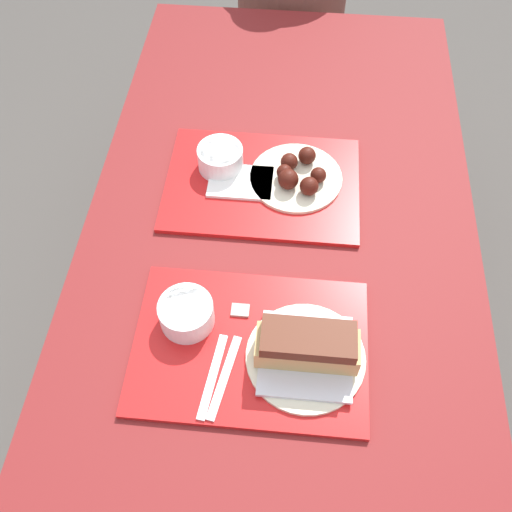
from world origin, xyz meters
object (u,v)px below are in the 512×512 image
object	(u,v)px
bowl_coleslaw_far	(220,157)
tray_far	(262,184)
brisket_sandwich_plate	(307,350)
tray_near	(250,346)
bowl_coleslaw_near	(186,313)
wings_plate_far	(297,175)

from	to	relation	value
bowl_coleslaw_far	tray_far	bearing A→B (deg)	-21.72
bowl_coleslaw_far	brisket_sandwich_plate	bearing A→B (deg)	-64.99
bowl_coleslaw_far	tray_near	bearing A→B (deg)	-75.89
tray_near	bowl_coleslaw_near	world-z (taller)	bowl_coleslaw_near
tray_near	bowl_coleslaw_far	distance (m)	0.47
wings_plate_far	bowl_coleslaw_far	bearing A→B (deg)	172.13
bowl_coleslaw_near	bowl_coleslaw_far	size ratio (longest dim) A/B	1.00
bowl_coleslaw_near	bowl_coleslaw_far	distance (m)	0.42
tray_near	tray_far	world-z (taller)	same
tray_far	brisket_sandwich_plate	distance (m)	0.45
tray_near	brisket_sandwich_plate	distance (m)	0.12
bowl_coleslaw_near	bowl_coleslaw_far	world-z (taller)	same
bowl_coleslaw_near	brisket_sandwich_plate	bearing A→B (deg)	-14.02
tray_near	bowl_coleslaw_near	distance (m)	0.14
tray_near	wings_plate_far	xyz separation A→B (m)	(0.07, 0.43, 0.02)
bowl_coleslaw_near	wings_plate_far	distance (m)	0.44
brisket_sandwich_plate	bowl_coleslaw_far	world-z (taller)	brisket_sandwich_plate
bowl_coleslaw_far	wings_plate_far	bearing A→B (deg)	-7.87
tray_near	bowl_coleslaw_near	bearing A→B (deg)	161.97
brisket_sandwich_plate	tray_near	bearing A→B (deg)	170.97
tray_far	wings_plate_far	world-z (taller)	wings_plate_far
wings_plate_far	brisket_sandwich_plate	bearing A→B (deg)	-85.05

